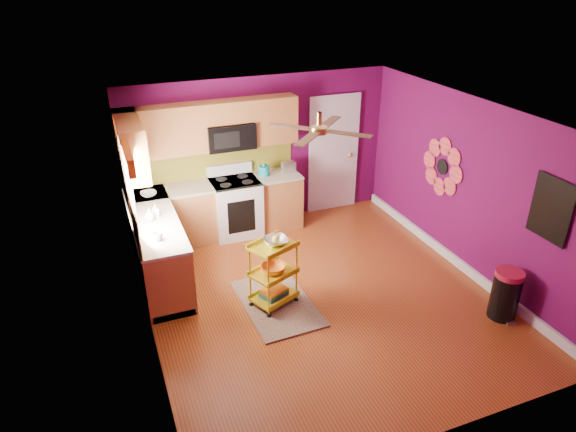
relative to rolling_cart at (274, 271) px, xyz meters
name	(u,v)px	position (x,y,z in m)	size (l,w,h in m)	color
ground	(321,295)	(0.65, -0.06, -0.52)	(5.00, 5.00, 0.00)	maroon
room_envelope	(326,185)	(0.68, -0.06, 1.11)	(4.54, 5.04, 2.52)	#5E0A48
lower_cabinets	(193,227)	(-0.69, 1.76, -0.09)	(2.81, 2.31, 0.94)	#9C592A
electric_range	(236,206)	(0.10, 2.11, -0.04)	(0.76, 0.66, 1.13)	white
upper_cabinetry	(187,134)	(-0.59, 2.11, 1.28)	(2.80, 2.30, 1.26)	#9C592A
left_window	(127,173)	(-1.57, 0.99, 1.22)	(0.08, 1.35, 1.08)	white
panel_door	(333,155)	(2.00, 2.41, 0.50)	(0.95, 0.11, 2.15)	white
right_wall_art	(487,184)	(2.88, -0.40, 0.92)	(0.04, 2.74, 1.04)	black
ceiling_fan	(319,129)	(0.65, 0.14, 1.77)	(1.01, 1.01, 0.26)	#BF8C3F
shag_rug	(277,303)	(0.03, -0.02, -0.51)	(0.87, 1.42, 0.02)	black
rolling_cart	(274,271)	(0.00, 0.00, 0.00)	(0.68, 0.60, 1.01)	yellow
trash_can	(505,294)	(2.63, -1.32, -0.19)	(0.41, 0.42, 0.67)	black
teal_kettle	(264,170)	(0.63, 2.17, 0.50)	(0.18, 0.18, 0.21)	teal
toaster	(288,167)	(1.05, 2.15, 0.51)	(0.22, 0.15, 0.18)	beige
soap_bottle_a	(155,211)	(-1.26, 1.27, 0.51)	(0.08, 0.09, 0.19)	#EA3F72
soap_bottle_b	(150,215)	(-1.35, 1.18, 0.51)	(0.13, 0.13, 0.17)	white
counter_dish	(148,194)	(-1.26, 2.02, 0.45)	(0.24, 0.24, 0.06)	white
counter_cup	(157,237)	(-1.34, 0.59, 0.47)	(0.13, 0.13, 0.10)	white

